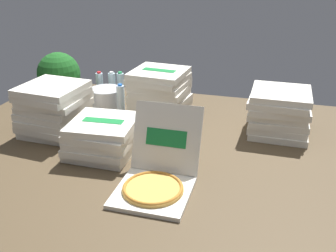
# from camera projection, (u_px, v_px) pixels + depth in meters

# --- Properties ---
(ground_plane) EXTENTS (3.20, 2.40, 0.02)m
(ground_plane) POSITION_uv_depth(u_px,v_px,m) (159.00, 151.00, 2.69)
(ground_plane) COLOR #4C3D28
(open_pizza_box) EXTENTS (0.42, 0.57, 0.42)m
(open_pizza_box) POSITION_uv_depth(u_px,v_px,m) (157.00, 174.00, 2.23)
(open_pizza_box) COLOR silver
(open_pizza_box) RESTS_ON ground_plane
(pizza_stack_left_near) EXTENTS (0.48, 0.49, 0.38)m
(pizza_stack_left_near) POSITION_uv_depth(u_px,v_px,m) (160.00, 92.00, 3.20)
(pizza_stack_left_near) COLOR silver
(pizza_stack_left_near) RESTS_ON ground_plane
(pizza_stack_right_far) EXTENTS (0.48, 0.48, 0.38)m
(pizza_stack_right_far) POSITION_uv_depth(u_px,v_px,m) (54.00, 109.00, 2.86)
(pizza_stack_right_far) COLOR silver
(pizza_stack_right_far) RESTS_ON ground_plane
(pizza_stack_center_far) EXTENTS (0.45, 0.45, 0.33)m
(pizza_stack_center_far) POSITION_uv_depth(u_px,v_px,m) (279.00, 112.00, 2.87)
(pizza_stack_center_far) COLOR silver
(pizza_stack_center_far) RESTS_ON ground_plane
(pizza_stack_left_far) EXTENTS (0.45, 0.45, 0.24)m
(pizza_stack_left_far) POSITION_uv_depth(u_px,v_px,m) (103.00, 137.00, 2.59)
(pizza_stack_left_far) COLOR silver
(pizza_stack_left_far) RESTS_ON ground_plane
(ice_bucket) EXTENTS (0.28, 0.28, 0.15)m
(ice_bucket) POSITION_uv_depth(u_px,v_px,m) (106.00, 97.00, 3.42)
(ice_bucket) COLOR #B7BABF
(ice_bucket) RESTS_ON ground_plane
(water_bottle_0) EXTENTS (0.07, 0.07, 0.24)m
(water_bottle_0) POSITION_uv_depth(u_px,v_px,m) (121.00, 98.00, 3.29)
(water_bottle_0) COLOR silver
(water_bottle_0) RESTS_ON ground_plane
(water_bottle_1) EXTENTS (0.07, 0.07, 0.24)m
(water_bottle_1) POSITION_uv_depth(u_px,v_px,m) (100.00, 85.00, 3.62)
(water_bottle_1) COLOR silver
(water_bottle_1) RESTS_ON ground_plane
(water_bottle_2) EXTENTS (0.07, 0.07, 0.24)m
(water_bottle_2) POSITION_uv_depth(u_px,v_px,m) (82.00, 97.00, 3.32)
(water_bottle_2) COLOR white
(water_bottle_2) RESTS_ON ground_plane
(water_bottle_3) EXTENTS (0.07, 0.07, 0.24)m
(water_bottle_3) POSITION_uv_depth(u_px,v_px,m) (131.00, 99.00, 3.26)
(water_bottle_3) COLOR white
(water_bottle_3) RESTS_ON ground_plane
(water_bottle_4) EXTENTS (0.07, 0.07, 0.24)m
(water_bottle_4) POSITION_uv_depth(u_px,v_px,m) (121.00, 85.00, 3.61)
(water_bottle_4) COLOR silver
(water_bottle_4) RESTS_ON ground_plane
(water_bottle_5) EXTENTS (0.07, 0.07, 0.24)m
(water_bottle_5) POSITION_uv_depth(u_px,v_px,m) (112.00, 85.00, 3.62)
(water_bottle_5) COLOR silver
(water_bottle_5) RESTS_ON ground_plane
(potted_plant) EXTENTS (0.36, 0.36, 0.47)m
(potted_plant) POSITION_uv_depth(u_px,v_px,m) (59.00, 76.00, 3.35)
(potted_plant) COLOR #513323
(potted_plant) RESTS_ON ground_plane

